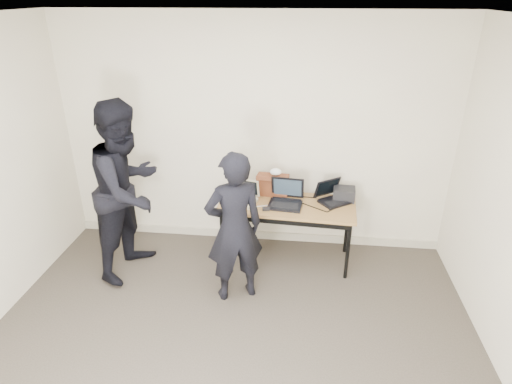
# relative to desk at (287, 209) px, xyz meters

# --- Properties ---
(room) EXTENTS (4.60, 4.60, 2.80)m
(room) POSITION_rel_desk_xyz_m (-0.42, -1.82, 0.69)
(room) COLOR #3F3830
(room) RESTS_ON ground
(desk) EXTENTS (1.54, 0.74, 0.72)m
(desk) POSITION_rel_desk_xyz_m (0.00, 0.00, 0.00)
(desk) COLOR olive
(desk) RESTS_ON ground
(laptop_beige) EXTENTS (0.36, 0.36, 0.24)m
(laptop_beige) POSITION_rel_desk_xyz_m (-0.49, 0.00, 0.11)
(laptop_beige) COLOR beige
(laptop_beige) RESTS_ON desk
(laptop_center) EXTENTS (0.39, 0.38, 0.28)m
(laptop_center) POSITION_rel_desk_xyz_m (-0.02, 0.01, 0.12)
(laptop_center) COLOR black
(laptop_center) RESTS_ON desk
(laptop_right) EXTENTS (0.44, 0.44, 0.24)m
(laptop_right) POSITION_rel_desk_xyz_m (0.50, 0.14, 0.11)
(laptop_right) COLOR black
(laptop_right) RESTS_ON desk
(leather_satchel) EXTENTS (0.38, 0.21, 0.25)m
(leather_satchel) POSITION_rel_desk_xyz_m (-0.18, 0.23, 0.19)
(leather_satchel) COLOR brown
(leather_satchel) RESTS_ON desk
(tissue) EXTENTS (0.15, 0.12, 0.08)m
(tissue) POSITION_rel_desk_xyz_m (-0.15, 0.23, 0.34)
(tissue) COLOR white
(tissue) RESTS_ON leather_satchel
(equipment_box) EXTENTS (0.25, 0.22, 0.14)m
(equipment_box) POSITION_rel_desk_xyz_m (0.63, 0.19, 0.13)
(equipment_box) COLOR black
(equipment_box) RESTS_ON desk
(power_brick) EXTENTS (0.08, 0.06, 0.03)m
(power_brick) POSITION_rel_desk_xyz_m (-0.22, -0.17, 0.07)
(power_brick) COLOR black
(power_brick) RESTS_ON desk
(cables) EXTENTS (0.99, 0.41, 0.01)m
(cables) POSITION_rel_desk_xyz_m (0.16, -0.02, 0.06)
(cables) COLOR black
(cables) RESTS_ON desk
(person_typist) EXTENTS (0.68, 0.58, 1.57)m
(person_typist) POSITION_rel_desk_xyz_m (-0.48, -0.71, 0.12)
(person_typist) COLOR black
(person_typist) RESTS_ON ground
(person_observer) EXTENTS (0.94, 1.09, 1.93)m
(person_observer) POSITION_rel_desk_xyz_m (-1.67, -0.33, 0.30)
(person_observer) COLOR black
(person_observer) RESTS_ON ground
(baseboard) EXTENTS (4.50, 0.03, 0.10)m
(baseboard) POSITION_rel_desk_xyz_m (-0.42, 0.42, -0.61)
(baseboard) COLOR #B5AE96
(baseboard) RESTS_ON ground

